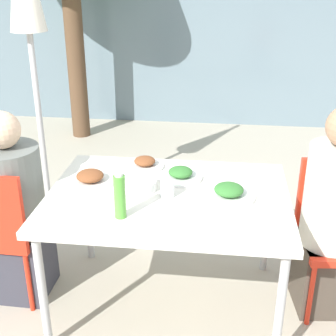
{
  "coord_description": "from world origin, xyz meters",
  "views": [
    {
      "loc": [
        0.27,
        -2.2,
        1.85
      ],
      "look_at": [
        0.0,
        0.0,
        0.87
      ],
      "focal_mm": 50.0,
      "sensor_mm": 36.0,
      "label": 1
    }
  ],
  "objects_px": {
    "bottle": "(120,196)",
    "salad_bowl": "(140,185)",
    "closed_umbrella": "(27,7)",
    "chair_left": "(0,226)",
    "person_right": "(333,219)",
    "person_left": "(14,214)",
    "chair_right": "(335,224)",
    "drinking_cup": "(167,189)"
  },
  "relations": [
    {
      "from": "person_left",
      "to": "person_right",
      "type": "distance_m",
      "value": 1.78
    },
    {
      "from": "person_left",
      "to": "chair_right",
      "type": "distance_m",
      "value": 1.83
    },
    {
      "from": "chair_left",
      "to": "drinking_cup",
      "type": "bearing_deg",
      "value": 3.11
    },
    {
      "from": "chair_left",
      "to": "salad_bowl",
      "type": "height_order",
      "value": "chair_left"
    },
    {
      "from": "closed_umbrella",
      "to": "bottle",
      "type": "bearing_deg",
      "value": -54.59
    },
    {
      "from": "chair_left",
      "to": "closed_umbrella",
      "type": "bearing_deg",
      "value": 98.41
    },
    {
      "from": "chair_right",
      "to": "salad_bowl",
      "type": "bearing_deg",
      "value": 1.43
    },
    {
      "from": "bottle",
      "to": "salad_bowl",
      "type": "xyz_separation_m",
      "value": [
        0.04,
        0.31,
        -0.09
      ]
    },
    {
      "from": "person_left",
      "to": "closed_umbrella",
      "type": "xyz_separation_m",
      "value": [
        -0.18,
        0.94,
        1.04
      ]
    },
    {
      "from": "bottle",
      "to": "drinking_cup",
      "type": "distance_m",
      "value": 0.32
    },
    {
      "from": "chair_right",
      "to": "closed_umbrella",
      "type": "bearing_deg",
      "value": -27.72
    },
    {
      "from": "closed_umbrella",
      "to": "person_left",
      "type": "bearing_deg",
      "value": -79.06
    },
    {
      "from": "person_left",
      "to": "drinking_cup",
      "type": "bearing_deg",
      "value": -1.9
    },
    {
      "from": "chair_right",
      "to": "bottle",
      "type": "bearing_deg",
      "value": 15.53
    },
    {
      "from": "closed_umbrella",
      "to": "salad_bowl",
      "type": "relative_size",
      "value": 12.56
    },
    {
      "from": "chair_right",
      "to": "salad_bowl",
      "type": "distance_m",
      "value": 1.12
    },
    {
      "from": "person_left",
      "to": "person_right",
      "type": "bearing_deg",
      "value": 3.93
    },
    {
      "from": "closed_umbrella",
      "to": "salad_bowl",
      "type": "distance_m",
      "value": 1.54
    },
    {
      "from": "chair_left",
      "to": "chair_right",
      "type": "xyz_separation_m",
      "value": [
        1.87,
        0.25,
        0.0
      ]
    },
    {
      "from": "chair_right",
      "to": "bottle",
      "type": "relative_size",
      "value": 3.62
    },
    {
      "from": "person_left",
      "to": "bottle",
      "type": "relative_size",
      "value": 4.85
    },
    {
      "from": "chair_left",
      "to": "drinking_cup",
      "type": "xyz_separation_m",
      "value": [
        0.94,
        0.03,
        0.27
      ]
    },
    {
      "from": "chair_left",
      "to": "drinking_cup",
      "type": "relative_size",
      "value": 9.55
    },
    {
      "from": "person_right",
      "to": "salad_bowl",
      "type": "relative_size",
      "value": 6.85
    },
    {
      "from": "chair_left",
      "to": "person_right",
      "type": "height_order",
      "value": "person_right"
    },
    {
      "from": "chair_left",
      "to": "person_left",
      "type": "xyz_separation_m",
      "value": [
        0.05,
        0.08,
        0.04
      ]
    },
    {
      "from": "chair_right",
      "to": "salad_bowl",
      "type": "xyz_separation_m",
      "value": [
        -1.08,
        -0.15,
        0.26
      ]
    },
    {
      "from": "chair_left",
      "to": "person_right",
      "type": "relative_size",
      "value": 0.71
    },
    {
      "from": "person_right",
      "to": "bottle",
      "type": "relative_size",
      "value": 5.14
    },
    {
      "from": "chair_left",
      "to": "salad_bowl",
      "type": "bearing_deg",
      "value": 8.19
    },
    {
      "from": "bottle",
      "to": "person_left",
      "type": "bearing_deg",
      "value": 157.4
    },
    {
      "from": "drinking_cup",
      "to": "salad_bowl",
      "type": "bearing_deg",
      "value": 157.31
    },
    {
      "from": "person_left",
      "to": "drinking_cup",
      "type": "xyz_separation_m",
      "value": [
        0.89,
        -0.05,
        0.24
      ]
    },
    {
      "from": "chair_left",
      "to": "chair_right",
      "type": "height_order",
      "value": "same"
    },
    {
      "from": "closed_umbrella",
      "to": "salad_bowl",
      "type": "xyz_separation_m",
      "value": [
        0.92,
        -0.92,
        -0.82
      ]
    },
    {
      "from": "chair_left",
      "to": "bottle",
      "type": "bearing_deg",
      "value": -14.53
    },
    {
      "from": "bottle",
      "to": "salad_bowl",
      "type": "bearing_deg",
      "value": 82.03
    },
    {
      "from": "person_right",
      "to": "drinking_cup",
      "type": "xyz_separation_m",
      "value": [
        -0.89,
        -0.13,
        0.2
      ]
    },
    {
      "from": "bottle",
      "to": "person_right",
      "type": "bearing_deg",
      "value": 19.03
    },
    {
      "from": "closed_umbrella",
      "to": "drinking_cup",
      "type": "xyz_separation_m",
      "value": [
        1.07,
        -0.99,
        -0.81
      ]
    },
    {
      "from": "closed_umbrella",
      "to": "drinking_cup",
      "type": "height_order",
      "value": "closed_umbrella"
    },
    {
      "from": "person_right",
      "to": "drinking_cup",
      "type": "relative_size",
      "value": 13.53
    }
  ]
}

